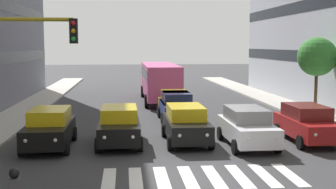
{
  "coord_description": "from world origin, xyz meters",
  "views": [
    {
      "loc": [
        2.59,
        14.62,
        4.52
      ],
      "look_at": [
        0.53,
        -6.14,
        2.19
      ],
      "focal_mm": 47.27,
      "sensor_mm": 36.0,
      "label": 1
    }
  ],
  "objects_px": {
    "car_1": "(247,127)",
    "car_2": "(186,124)",
    "street_lamp_left": "(336,38)",
    "car_0": "(307,123)",
    "car_row2_1": "(177,107)",
    "car_3": "(119,125)",
    "car_row2_0": "(175,105)",
    "street_tree_2": "(317,57)",
    "car_4": "(50,128)",
    "bus_behind_traffic": "(160,78)"
  },
  "relations": [
    {
      "from": "car_row2_1",
      "to": "street_tree_2",
      "type": "xyz_separation_m",
      "value": [
        -8.97,
        -0.87,
        2.9
      ]
    },
    {
      "from": "car_2",
      "to": "bus_behind_traffic",
      "type": "height_order",
      "value": "bus_behind_traffic"
    },
    {
      "from": "car_3",
      "to": "street_lamp_left",
      "type": "height_order",
      "value": "street_lamp_left"
    },
    {
      "from": "bus_behind_traffic",
      "to": "car_2",
      "type": "bearing_deg",
      "value": 90.0
    },
    {
      "from": "car_2",
      "to": "street_tree_2",
      "type": "height_order",
      "value": "street_tree_2"
    },
    {
      "from": "street_tree_2",
      "to": "street_lamp_left",
      "type": "bearing_deg",
      "value": 75.91
    },
    {
      "from": "car_row2_0",
      "to": "bus_behind_traffic",
      "type": "bearing_deg",
      "value": -88.25
    },
    {
      "from": "car_2",
      "to": "street_tree_2",
      "type": "bearing_deg",
      "value": -144.05
    },
    {
      "from": "car_1",
      "to": "street_lamp_left",
      "type": "distance_m",
      "value": 7.29
    },
    {
      "from": "car_2",
      "to": "car_3",
      "type": "xyz_separation_m",
      "value": [
        3.08,
        0.08,
        0.0
      ]
    },
    {
      "from": "car_1",
      "to": "car_4",
      "type": "relative_size",
      "value": 1.0
    },
    {
      "from": "car_3",
      "to": "car_row2_0",
      "type": "relative_size",
      "value": 1.0
    },
    {
      "from": "car_0",
      "to": "car_row2_1",
      "type": "bearing_deg",
      "value": -48.87
    },
    {
      "from": "street_tree_2",
      "to": "car_4",
      "type": "bearing_deg",
      "value": 24.8
    },
    {
      "from": "car_4",
      "to": "car_row2_0",
      "type": "distance_m",
      "value": 9.55
    },
    {
      "from": "bus_behind_traffic",
      "to": "street_lamp_left",
      "type": "relative_size",
      "value": 1.34
    },
    {
      "from": "car_3",
      "to": "street_tree_2",
      "type": "height_order",
      "value": "street_tree_2"
    },
    {
      "from": "car_0",
      "to": "car_4",
      "type": "height_order",
      "value": "same"
    },
    {
      "from": "car_2",
      "to": "car_4",
      "type": "height_order",
      "value": "same"
    },
    {
      "from": "car_3",
      "to": "bus_behind_traffic",
      "type": "relative_size",
      "value": 0.42
    },
    {
      "from": "car_0",
      "to": "car_row2_1",
      "type": "height_order",
      "value": "same"
    },
    {
      "from": "car_1",
      "to": "car_row2_1",
      "type": "xyz_separation_m",
      "value": [
        2.37,
        -6.78,
        0.0
      ]
    },
    {
      "from": "car_3",
      "to": "street_tree_2",
      "type": "distance_m",
      "value": 14.35
    },
    {
      "from": "car_0",
      "to": "car_1",
      "type": "relative_size",
      "value": 1.0
    },
    {
      "from": "street_tree_2",
      "to": "car_row2_1",
      "type": "bearing_deg",
      "value": 5.52
    },
    {
      "from": "car_0",
      "to": "bus_behind_traffic",
      "type": "bearing_deg",
      "value": -70.12
    },
    {
      "from": "car_row2_0",
      "to": "car_4",
      "type": "bearing_deg",
      "value": 47.92
    },
    {
      "from": "car_row2_0",
      "to": "bus_behind_traffic",
      "type": "xyz_separation_m",
      "value": [
        0.26,
        -8.63,
        0.97
      ]
    },
    {
      "from": "car_1",
      "to": "car_4",
      "type": "xyz_separation_m",
      "value": [
        8.76,
        -0.55,
        0.0
      ]
    },
    {
      "from": "car_row2_0",
      "to": "street_tree_2",
      "type": "height_order",
      "value": "street_tree_2"
    },
    {
      "from": "car_3",
      "to": "car_4",
      "type": "height_order",
      "value": "same"
    },
    {
      "from": "car_1",
      "to": "car_0",
      "type": "bearing_deg",
      "value": -169.24
    },
    {
      "from": "car_0",
      "to": "car_2",
      "type": "height_order",
      "value": "same"
    },
    {
      "from": "car_2",
      "to": "car_4",
      "type": "xyz_separation_m",
      "value": [
        6.14,
        0.41,
        0.0
      ]
    },
    {
      "from": "car_1",
      "to": "bus_behind_traffic",
      "type": "bearing_deg",
      "value": -80.82
    },
    {
      "from": "car_3",
      "to": "car_4",
      "type": "distance_m",
      "value": 3.07
    },
    {
      "from": "car_0",
      "to": "car_2",
      "type": "bearing_deg",
      "value": -3.85
    },
    {
      "from": "car_1",
      "to": "street_tree_2",
      "type": "xyz_separation_m",
      "value": [
        -6.6,
        -7.65,
        2.9
      ]
    },
    {
      "from": "car_row2_0",
      "to": "car_row2_1",
      "type": "xyz_separation_m",
      "value": [
        0.01,
        0.86,
        0.0
      ]
    },
    {
      "from": "car_0",
      "to": "car_4",
      "type": "bearing_deg",
      "value": 0.13
    },
    {
      "from": "car_3",
      "to": "car_row2_0",
      "type": "height_order",
      "value": "same"
    },
    {
      "from": "car_0",
      "to": "street_lamp_left",
      "type": "relative_size",
      "value": 0.56
    },
    {
      "from": "car_3",
      "to": "car_row2_0",
      "type": "bearing_deg",
      "value": -116.35
    },
    {
      "from": "car_4",
      "to": "car_3",
      "type": "bearing_deg",
      "value": -173.88
    },
    {
      "from": "car_2",
      "to": "car_row2_0",
      "type": "height_order",
      "value": "same"
    },
    {
      "from": "car_1",
      "to": "car_2",
      "type": "relative_size",
      "value": 1.0
    },
    {
      "from": "car_0",
      "to": "car_row2_0",
      "type": "bearing_deg",
      "value": -52.54
    },
    {
      "from": "car_2",
      "to": "street_lamp_left",
      "type": "relative_size",
      "value": 0.56
    },
    {
      "from": "car_1",
      "to": "car_3",
      "type": "distance_m",
      "value": 5.78
    },
    {
      "from": "car_3",
      "to": "car_1",
      "type": "bearing_deg",
      "value": 171.25
    }
  ]
}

